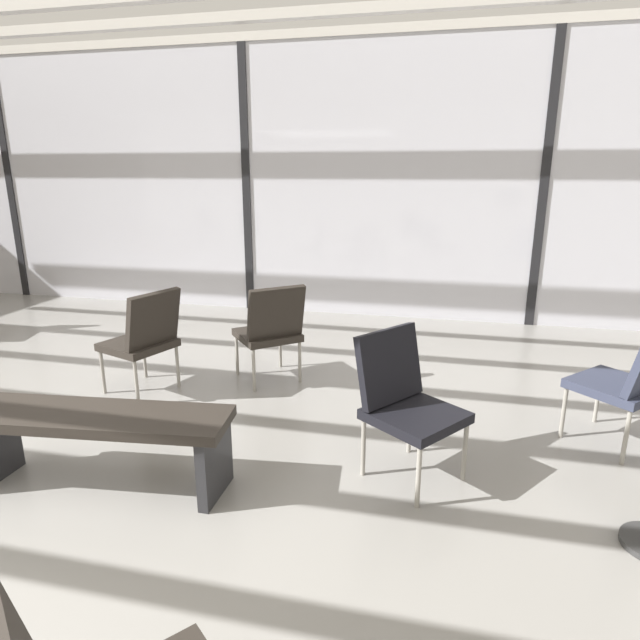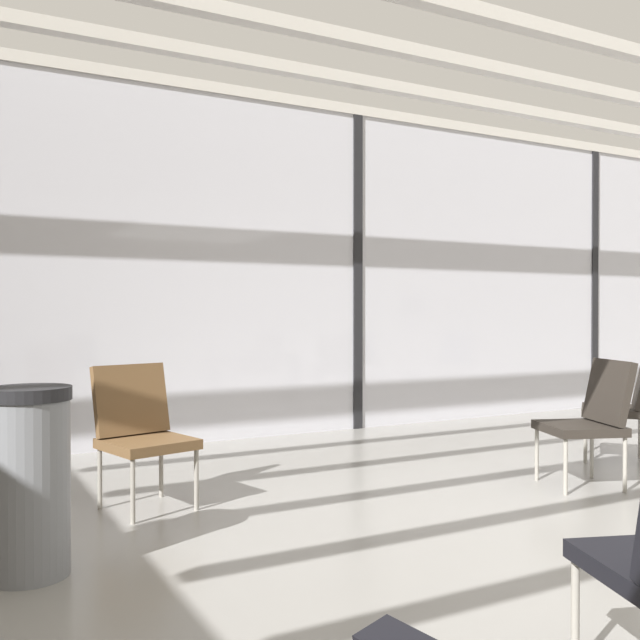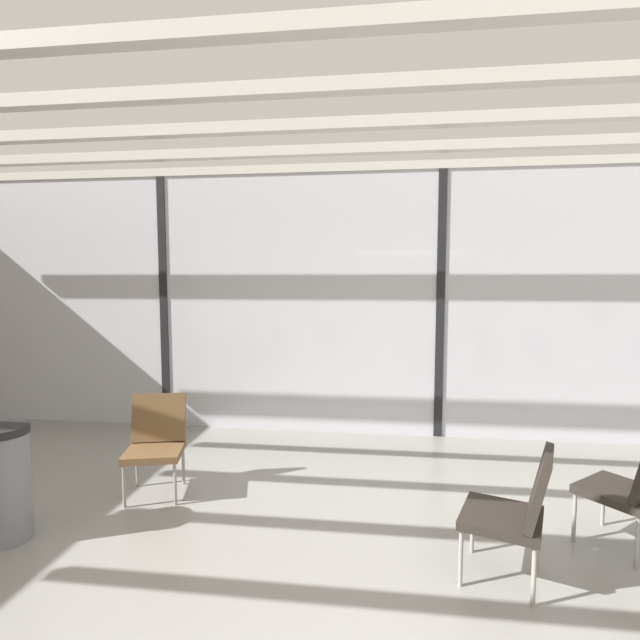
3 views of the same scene
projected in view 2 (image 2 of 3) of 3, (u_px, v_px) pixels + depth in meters
The scene contains 8 objects.
glass_curtain_wall at pixel (355, 272), 7.36m from camera, with size 14.00×0.08×3.22m, color silver.
window_mullion_1 at pixel (355, 272), 7.36m from camera, with size 0.10×0.12×3.22m, color black.
window_mullion_2 at pixel (592, 280), 9.02m from camera, with size 0.10×0.12×3.22m, color black.
parked_airplane at pixel (243, 268), 11.52m from camera, with size 12.58×3.84×3.84m.
lounge_chair_2 at pixel (591, 414), 4.91m from camera, with size 0.66×0.63×0.87m.
lounge_chair_3 at pixel (625, 400), 5.75m from camera, with size 0.71×0.71×0.87m.
lounge_chair_5 at pixel (141, 427), 4.39m from camera, with size 0.59×0.63×0.87m.
trash_bin at pixel (29, 481), 3.23m from camera, with size 0.38×0.38×0.86m.
Camera 2 is at (-3.82, -1.11, 1.20)m, focal length 40.04 mm.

